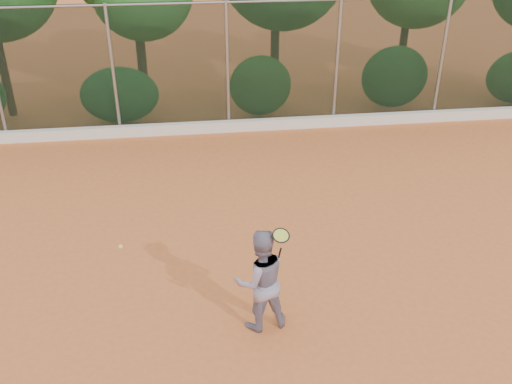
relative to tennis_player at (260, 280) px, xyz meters
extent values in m
plane|color=#CB6530|center=(0.20, 1.06, -0.86)|extent=(80.00, 80.00, 0.00)
cube|color=silver|center=(0.20, 7.88, -0.71)|extent=(24.00, 0.20, 0.30)
imported|color=gray|center=(0.00, 0.00, 0.00)|extent=(0.94, 0.80, 1.73)
cube|color=black|center=(0.20, 8.06, 0.89)|extent=(24.00, 0.01, 3.50)
cylinder|color=gray|center=(0.20, 8.06, 2.59)|extent=(24.00, 0.06, 0.06)
cylinder|color=gray|center=(-2.80, 8.06, 0.89)|extent=(0.09, 0.09, 3.50)
cylinder|color=gray|center=(0.20, 8.06, 0.89)|extent=(0.09, 0.09, 3.50)
cylinder|color=gray|center=(3.20, 8.06, 0.89)|extent=(0.09, 0.09, 3.50)
cylinder|color=gray|center=(6.20, 8.06, 0.89)|extent=(0.09, 0.09, 3.50)
cylinder|color=#412619|center=(-6.10, 9.96, 0.59)|extent=(0.24, 0.24, 2.90)
cylinder|color=#3C2617|center=(-2.20, 10.36, 0.34)|extent=(0.28, 0.28, 2.40)
cylinder|color=#45301A|center=(1.80, 10.06, 0.64)|extent=(0.26, 0.26, 3.00)
cylinder|color=#3C2417|center=(5.90, 10.26, 0.49)|extent=(0.24, 0.24, 2.70)
ellipsoid|color=#2B712C|center=(-2.80, 8.86, -0.01)|extent=(2.20, 1.16, 1.60)
ellipsoid|color=#37702A|center=(1.20, 8.86, 0.09)|extent=(1.80, 1.04, 1.76)
ellipsoid|color=#2C6526|center=(5.20, 8.86, 0.19)|extent=(2.00, 1.10, 1.84)
cylinder|color=black|center=(0.28, -0.06, 0.52)|extent=(0.04, 0.14, 0.25)
torus|color=black|center=(0.28, -0.12, 0.87)|extent=(0.28, 0.27, 0.13)
cylinder|color=#BFCB3B|center=(0.28, -0.12, 0.87)|extent=(0.24, 0.22, 0.10)
sphere|color=#D9F938|center=(-2.08, 0.57, 0.41)|extent=(0.06, 0.06, 0.06)
camera|label=1|loc=(-0.94, -6.84, 5.36)|focal=40.00mm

